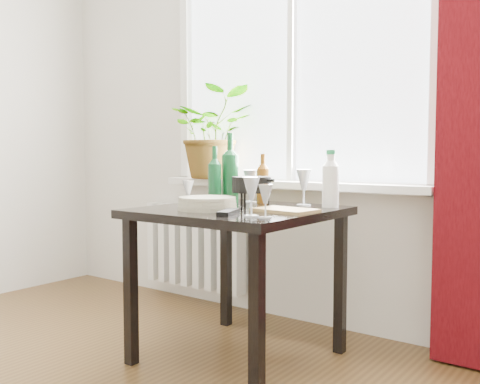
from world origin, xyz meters
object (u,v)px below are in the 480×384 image
Objects in this scene: table at (238,227)px; wineglass_back_left at (250,186)px; wineglass_back_center at (304,187)px; tv_remote at (228,212)px; wineglass_far_right at (265,201)px; plate_stack at (207,203)px; cleaning_bottle at (331,178)px; cutting_board at (285,210)px; fondue_pot at (252,192)px; wineglass_front_left at (188,194)px; radiator at (194,246)px; wine_bottle_left at (215,175)px; wine_bottle_right at (230,167)px; wineglass_front_right at (251,196)px; potted_plant at (214,133)px; bottle_amber at (263,178)px.

wineglass_back_left reaches higher than table.
wineglass_back_center reaches higher than tv_remote.
wineglass_back_left is (-0.14, 0.28, 0.18)m from table.
plate_stack is at bearing 164.66° from wineglass_far_right.
cleaning_bottle is at bearing -0.54° from wineglass_back_center.
table is 0.29m from cutting_board.
table is 0.29m from tv_remote.
fondue_pot reaches higher than plate_stack.
cleaning_bottle is 0.70m from wineglass_front_left.
radiator is at bearing 154.19° from wineglass_back_left.
plate_stack is (-0.40, -0.45, -0.11)m from cleaning_bottle.
wine_bottle_left is 0.56m from tv_remote.
cleaning_bottle is (0.55, 0.09, -0.05)m from wine_bottle_right.
wine_bottle_right is at bearing -33.25° from radiator.
radiator is at bearing 150.32° from cutting_board.
wine_bottle_right reaches higher than wineglass_back_left.
table reaches higher than radiator.
wineglass_back_left is at bearing 95.52° from tv_remote.
radiator is 3.60× the size of fondue_pot.
wineglass_back_left reaches higher than wineglass_front_right.
cutting_board is (0.08, -0.31, -0.09)m from wineglass_back_center.
potted_plant is 4.27× the size of wineglass_front_left.
plate_stack reaches higher than cutting_board.
wine_bottle_right is 0.36m from wineglass_front_left.
wineglass_far_right is (0.08, -0.01, -0.01)m from wineglass_front_right.
cleaning_bottle reaches higher than table.
potted_plant reaches higher than bottle_amber.
cutting_board is (0.25, -0.09, -0.07)m from fondue_pot.
tv_remote is at bearing -70.96° from bottle_amber.
bottle_amber is at bearing -175.69° from wineglass_back_center.
cleaning_bottle is (0.39, 0.02, 0.01)m from bottle_amber.
wineglass_far_right is (0.39, -0.55, -0.06)m from bottle_amber.
cleaning_bottle reaches higher than wineglass_front_left.
radiator is 0.78m from potted_plant.
potted_plant reaches higher than table.
wineglass_front_left is (-0.17, -0.40, -0.07)m from bottle_amber.
wine_bottle_right is 2.27× the size of wineglass_front_right.
bottle_amber reaches higher than cutting_board.
cleaning_bottle is at bearing 37.10° from wineglass_front_left.
wine_bottle_left reaches higher than fondue_pot.
wineglass_back_center is at bearing 179.46° from cleaning_bottle.
table is at bearing 96.84° from tv_remote.
wineglass_front_right is (-0.08, -0.55, -0.06)m from cleaning_bottle.
wine_bottle_right is at bearing 139.16° from wineglass_far_right.
table is 3.17× the size of bottle_amber.
wine_bottle_right reaches higher than wineglass_front_right.
wineglass_front_right is 0.94× the size of wineglass_back_left.
potted_plant is 1.20m from tv_remote.
potted_plant is 2.11× the size of cutting_board.
plate_stack is at bearing 162.67° from wineglass_front_right.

